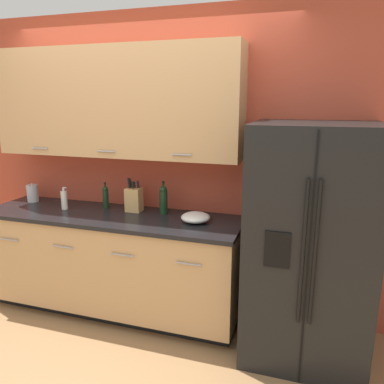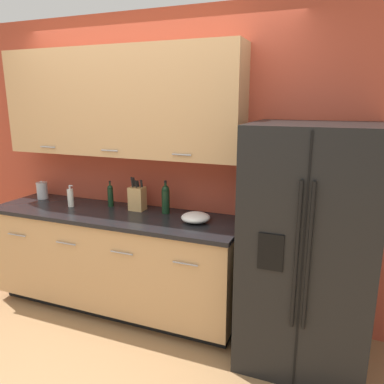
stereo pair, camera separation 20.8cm
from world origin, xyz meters
TOP-DOWN VIEW (x-y plane):
  - wall_back at (-0.08, 1.22)m, footprint 10.00×0.39m
  - counter_unit at (-0.24, 0.93)m, footprint 2.28×0.64m
  - refrigerator at (1.40, 0.86)m, footprint 0.86×0.79m
  - knife_block at (-0.08, 1.07)m, footprint 0.13×0.11m
  - wine_bottle at (0.19, 1.08)m, footprint 0.07×0.07m
  - soap_dispenser at (-0.71, 0.94)m, footprint 0.06×0.05m
  - oil_bottle at (-0.37, 1.08)m, footprint 0.05×0.05m
  - steel_canister at (-1.16, 1.07)m, footprint 0.11×0.11m
  - mixing_bowl at (0.52, 0.95)m, footprint 0.23×0.23m

SIDE VIEW (x-z plane):
  - counter_unit at x=-0.24m, z-range 0.01..0.92m
  - refrigerator at x=1.40m, z-range 0.00..1.72m
  - mixing_bowl at x=0.52m, z-range 0.91..0.99m
  - steel_canister at x=-1.16m, z-range 0.91..1.09m
  - soap_dispenser at x=-0.71m, z-range 0.90..1.10m
  - oil_bottle at x=-0.37m, z-range 0.90..1.14m
  - knife_block at x=-0.08m, z-range 0.87..1.17m
  - wine_bottle at x=0.19m, z-range 0.90..1.19m
  - wall_back at x=-0.08m, z-range 0.18..2.78m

